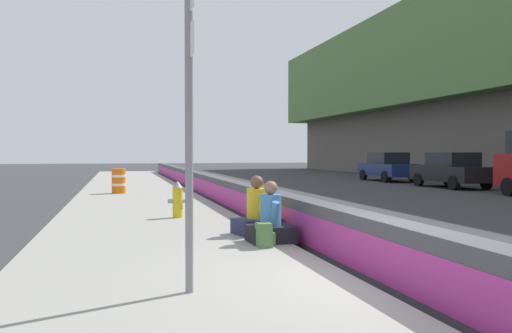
{
  "coord_description": "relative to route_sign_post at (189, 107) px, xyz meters",
  "views": [
    {
      "loc": [
        -6.04,
        3.33,
        1.7
      ],
      "look_at": [
        9.82,
        -0.74,
        1.28
      ],
      "focal_mm": 37.62,
      "sensor_mm": 36.0,
      "label": 1
    }
  ],
  "objects": [
    {
      "name": "route_sign_post",
      "position": [
        0.0,
        0.0,
        0.0
      ],
      "size": [
        0.44,
        0.09,
        3.6
      ],
      "color": "gray",
      "rests_on": "sidewalk_strip"
    },
    {
      "name": "jersey_barrier",
      "position": [
        0.09,
        -2.56,
        -1.79
      ],
      "size": [
        76.0,
        0.45,
        0.85
      ],
      "color": "#47474C",
      "rests_on": "ground_plane"
    },
    {
      "name": "parked_car_midline",
      "position": [
        22.93,
        -14.73,
        -1.35
      ],
      "size": [
        4.52,
        1.99,
        1.71
      ],
      "color": "navy",
      "rests_on": "ground_plane"
    },
    {
      "name": "fire_hydrant",
      "position": [
        6.97,
        -0.6,
        -1.62
      ],
      "size": [
        0.26,
        0.46,
        0.88
      ],
      "color": "gold",
      "rests_on": "sidewalk_strip"
    },
    {
      "name": "ground_plane",
      "position": [
        0.09,
        -2.57,
        -2.21
      ],
      "size": [
        160.0,
        160.0,
        0.0
      ],
      "primitive_type": "plane",
      "color": "#353538",
      "rests_on": "ground"
    },
    {
      "name": "sidewalk_strip",
      "position": [
        0.09,
        0.08,
        -2.14
      ],
      "size": [
        80.0,
        4.4,
        0.14
      ],
      "primitive_type": "cube",
      "color": "gray",
      "rests_on": "ground_plane"
    },
    {
      "name": "seated_person_foreground",
      "position": [
        3.03,
        -1.81,
        -1.74
      ],
      "size": [
        0.69,
        0.8,
        1.07
      ],
      "color": "black",
      "rests_on": "sidewalk_strip"
    },
    {
      "name": "backpack",
      "position": [
        2.57,
        -1.57,
        -1.88
      ],
      "size": [
        0.32,
        0.28,
        0.4
      ],
      "color": "#4C7A3D",
      "rests_on": "sidewalk_strip"
    },
    {
      "name": "parked_car_fourth",
      "position": [
        16.7,
        -14.78,
        -1.35
      ],
      "size": [
        4.52,
        1.99,
        1.71
      ],
      "color": "black",
      "rests_on": "ground_plane"
    },
    {
      "name": "seated_person_middle",
      "position": [
        3.97,
        -1.8,
        -1.72
      ],
      "size": [
        0.85,
        0.94,
        1.13
      ],
      "color": "#23284C",
      "rests_on": "sidewalk_strip"
    },
    {
      "name": "construction_barrel",
      "position": [
        15.27,
        0.77,
        -1.59
      ],
      "size": [
        0.54,
        0.54,
        0.95
      ],
      "color": "orange",
      "rests_on": "sidewalk_strip"
    }
  ]
}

